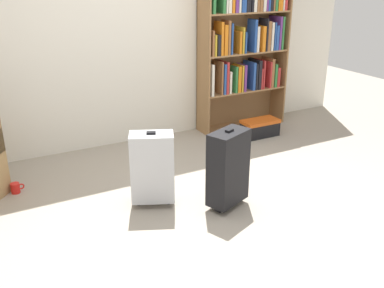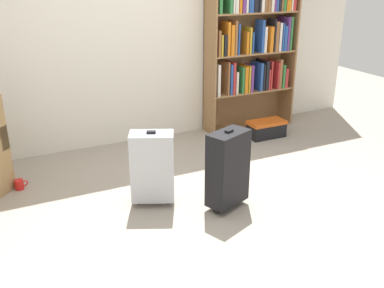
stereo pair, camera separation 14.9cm
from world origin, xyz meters
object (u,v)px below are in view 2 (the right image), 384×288
Objects in this scene: suitcase_silver at (152,167)px; storage_box at (266,128)px; mug at (19,184)px; bookshelf at (252,42)px; suitcase_black at (228,168)px.

storage_box is at bearing 27.31° from suitcase_silver.
mug is 1.33m from suitcase_silver.
bookshelf reaches higher than mug.
mug is at bearing -168.43° from bookshelf.
storage_box is 1.83m from suitcase_black.
storage_box is 0.64× the size of suitcase_black.
storage_box is 2.07m from suitcase_silver.
bookshelf reaches higher than suitcase_silver.
storage_box is at bearing 44.94° from suitcase_black.
mug is (-2.87, -0.59, -1.04)m from bookshelf.
storage_box reaches higher than mug.
suitcase_black is (1.57, -1.12, 0.32)m from mug.
bookshelf is 2.41m from suitcase_silver.
suitcase_black reaches higher than suitcase_silver.
storage_box is at bearing 3.22° from mug.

